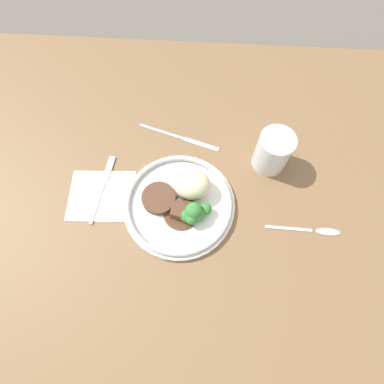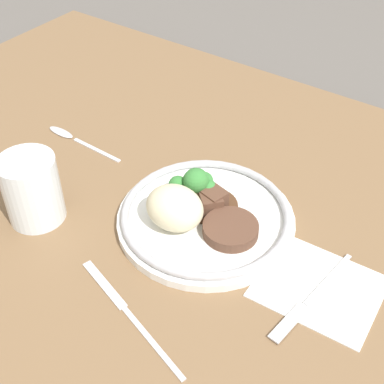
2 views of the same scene
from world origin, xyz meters
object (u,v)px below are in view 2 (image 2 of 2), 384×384
plate (202,213)px  spoon (70,136)px  fork (306,303)px  knife (127,311)px  juice_glass (33,193)px

plate → spoon: size_ratio=1.52×
fork → knife: 0.23m
fork → knife: (0.18, 0.14, -0.00)m
juice_glass → spoon: bearing=-58.0°
juice_glass → spoon: 0.21m
fork → spoon: bearing=-93.4°
spoon → juice_glass: bearing=123.5°
juice_glass → spoon: size_ratio=0.61×
fork → spoon: size_ratio=1.06×
plate → knife: 0.19m
fork → knife: bearing=-45.5°
knife → spoon: bearing=-17.9°
plate → juice_glass: (0.21, 0.13, 0.03)m
plate → spoon: plate is taller
fork → knife: size_ratio=0.85×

